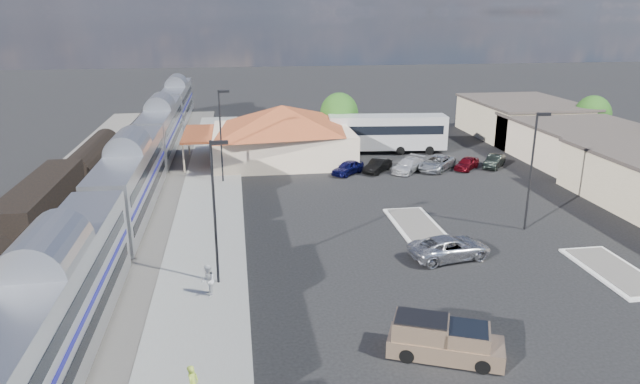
{
  "coord_description": "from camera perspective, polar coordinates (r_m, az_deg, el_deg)",
  "views": [
    {
      "loc": [
        -9.53,
        -38.01,
        15.89
      ],
      "look_at": [
        -3.41,
        2.92,
        2.8
      ],
      "focal_mm": 32.0,
      "sensor_mm": 36.0,
      "label": 1
    }
  ],
  "objects": [
    {
      "name": "ground",
      "position": [
        42.29,
        5.18,
        -4.6
      ],
      "size": [
        280.0,
        280.0,
        0.0
      ],
      "primitive_type": "plane",
      "color": "black",
      "rests_on": "ground"
    },
    {
      "name": "railbed",
      "position": [
        49.99,
        -21.3,
        -2.16
      ],
      "size": [
        16.0,
        100.0,
        0.12
      ],
      "primitive_type": "cube",
      "color": "#4C4944",
      "rests_on": "ground"
    },
    {
      "name": "platform",
      "position": [
        46.83,
        -11.03,
        -2.51
      ],
      "size": [
        5.5,
        92.0,
        0.18
      ],
      "primitive_type": "cube",
      "color": "gray",
      "rests_on": "ground"
    },
    {
      "name": "passenger_train",
      "position": [
        48.09,
        -18.31,
        0.93
      ],
      "size": [
        3.0,
        104.0,
        5.55
      ],
      "color": "silver",
      "rests_on": "ground"
    },
    {
      "name": "freight_cars",
      "position": [
        47.1,
        -25.96,
        -1.53
      ],
      "size": [
        2.8,
        46.0,
        4.0
      ],
      "color": "black",
      "rests_on": "ground"
    },
    {
      "name": "station_depot",
      "position": [
        63.51,
        -3.86,
        5.92
      ],
      "size": [
        18.35,
        12.24,
        6.2
      ],
      "color": "beige",
      "rests_on": "ground"
    },
    {
      "name": "buildings_east",
      "position": [
        65.79,
        26.59,
        3.73
      ],
      "size": [
        14.4,
        51.4,
        4.8
      ],
      "color": "#C6B28C",
      "rests_on": "ground"
    },
    {
      "name": "traffic_island_south",
      "position": [
        45.09,
        9.55,
        -3.2
      ],
      "size": [
        3.3,
        7.5,
        0.21
      ],
      "color": "silver",
      "rests_on": "ground"
    },
    {
      "name": "traffic_island_north",
      "position": [
        41.28,
        27.37,
        -7.03
      ],
      "size": [
        3.3,
        7.5,
        0.21
      ],
      "color": "silver",
      "rests_on": "ground"
    },
    {
      "name": "lamp_plat_s",
      "position": [
        33.73,
        -10.4,
        -0.97
      ],
      "size": [
        1.08,
        0.25,
        9.0
      ],
      "color": "black",
      "rests_on": "ground"
    },
    {
      "name": "lamp_plat_n",
      "position": [
        55.05,
        -9.83,
        6.24
      ],
      "size": [
        1.08,
        0.25,
        9.0
      ],
      "color": "black",
      "rests_on": "ground"
    },
    {
      "name": "lamp_lot",
      "position": [
        44.99,
        20.54,
        2.86
      ],
      "size": [
        1.08,
        0.25,
        9.0
      ],
      "color": "black",
      "rests_on": "ground"
    },
    {
      "name": "tree_east_c",
      "position": [
        78.36,
        25.58,
        6.94
      ],
      "size": [
        4.41,
        4.41,
        6.21
      ],
      "color": "#382314",
      "rests_on": "ground"
    },
    {
      "name": "tree_depot",
      "position": [
        70.17,
        1.93,
        7.8
      ],
      "size": [
        4.71,
        4.71,
        6.63
      ],
      "color": "#382314",
      "rests_on": "ground"
    },
    {
      "name": "pickup_truck",
      "position": [
        28.79,
        12.45,
        -14.32
      ],
      "size": [
        5.77,
        3.94,
        1.88
      ],
      "rotation": [
        0.0,
        0.0,
        1.17
      ],
      "color": "tan",
      "rests_on": "ground"
    },
    {
      "name": "suv",
      "position": [
        39.45,
        12.88,
        -5.45
      ],
      "size": [
        5.96,
        3.52,
        1.55
      ],
      "primitive_type": "imported",
      "rotation": [
        0.0,
        0.0,
        1.75
      ],
      "color": "#A9ABB1",
      "rests_on": "ground"
    },
    {
      "name": "coach_bus",
      "position": [
        67.68,
        6.74,
        6.05
      ],
      "size": [
        13.93,
        4.25,
        4.4
      ],
      "rotation": [
        0.0,
        0.0,
        1.48
      ],
      "color": "silver",
      "rests_on": "ground"
    },
    {
      "name": "person_a",
      "position": [
        25.68,
        -12.59,
        -18.23
      ],
      "size": [
        0.63,
        0.75,
        1.74
      ],
      "primitive_type": "imported",
      "rotation": [
        0.0,
        0.0,
        1.17
      ],
      "color": "#BDDE45",
      "rests_on": "platform"
    },
    {
      "name": "person_b",
      "position": [
        33.77,
        -11.16,
        -8.72
      ],
      "size": [
        0.85,
        1.02,
        1.91
      ],
      "primitive_type": "imported",
      "rotation": [
        0.0,
        0.0,
        -1.42
      ],
      "color": "white",
      "rests_on": "platform"
    },
    {
      "name": "parked_car_a",
      "position": [
        58.43,
        2.81,
        2.46
      ],
      "size": [
        4.1,
        4.03,
        1.4
      ],
      "primitive_type": "imported",
      "rotation": [
        0.0,
        0.0,
        -0.81
      ],
      "color": "#0C0E40",
      "rests_on": "ground"
    },
    {
      "name": "parked_car_b",
      "position": [
        59.41,
        5.79,
        2.63
      ],
      "size": [
        3.79,
        4.12,
        1.37
      ],
      "primitive_type": "imported",
      "rotation": [
        0.0,
        0.0,
        -0.7
      ],
      "color": "black",
      "rests_on": "ground"
    },
    {
      "name": "parked_car_c",
      "position": [
        59.98,
        8.82,
        2.68
      ],
      "size": [
        4.7,
        4.95,
        1.41
      ],
      "primitive_type": "imported",
      "rotation": [
        0.0,
        0.0,
        -0.73
      ],
      "color": "silver",
      "rests_on": "ground"
    },
    {
      "name": "parked_car_d",
      "position": [
        61.26,
        11.61,
        2.87
      ],
      "size": [
        5.46,
        5.6,
        1.49
      ],
      "primitive_type": "imported",
      "rotation": [
        0.0,
        0.0,
        -0.75
      ],
      "color": "#94979C",
      "rests_on": "ground"
    },
    {
      "name": "parked_car_e",
      "position": [
        62.17,
        14.48,
        2.8
      ],
      "size": [
        3.8,
        3.86,
        1.32
      ],
      "primitive_type": "imported",
      "rotation": [
        0.0,
        0.0,
        -0.77
      ],
      "color": "maroon",
      "rests_on": "ground"
    },
    {
      "name": "parked_car_f",
      "position": [
        63.73,
        17.03,
        2.96
      ],
      "size": [
        3.69,
        4.07,
        1.35
      ],
      "primitive_type": "imported",
      "rotation": [
        0.0,
        0.0,
        -0.68
      ],
      "color": "black",
      "rests_on": "ground"
    }
  ]
}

